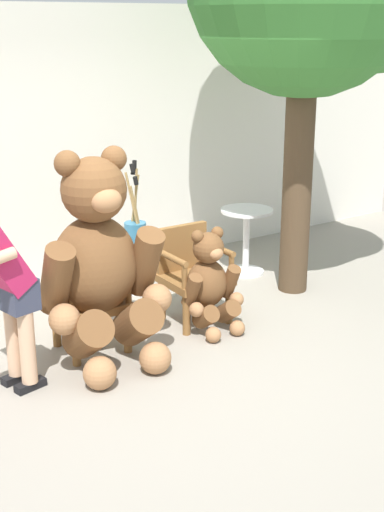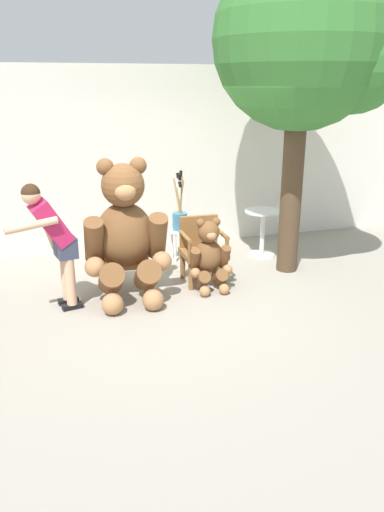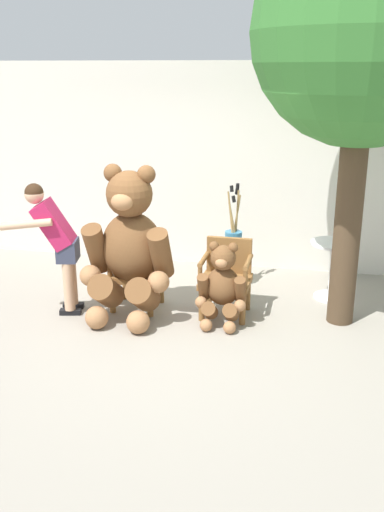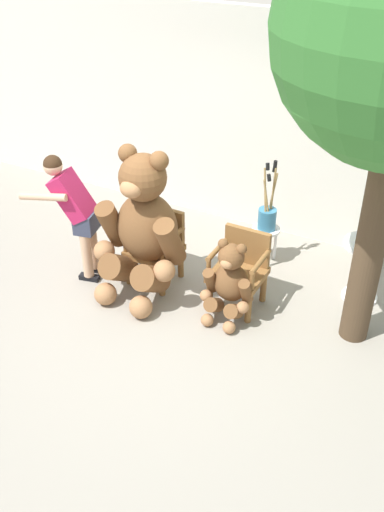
# 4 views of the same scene
# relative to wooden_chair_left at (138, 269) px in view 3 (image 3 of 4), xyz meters

# --- Properties ---
(ground_plane) EXTENTS (60.00, 60.00, 0.00)m
(ground_plane) POSITION_rel_wooden_chair_left_xyz_m (0.52, -0.64, -0.46)
(ground_plane) COLOR gray
(back_wall) EXTENTS (10.00, 0.16, 2.80)m
(back_wall) POSITION_rel_wooden_chair_left_xyz_m (0.52, 1.76, 0.94)
(back_wall) COLOR silver
(back_wall) RESTS_ON ground
(wooden_chair_left) EXTENTS (0.58, 0.54, 0.86)m
(wooden_chair_left) POSITION_rel_wooden_chair_left_xyz_m (0.00, 0.00, 0.00)
(wooden_chair_left) COLOR brown
(wooden_chair_left) RESTS_ON ground
(wooden_chair_right) EXTENTS (0.57, 0.53, 0.86)m
(wooden_chair_right) POSITION_rel_wooden_chair_left_xyz_m (1.05, 0.00, 0.00)
(wooden_chair_right) COLOR brown
(wooden_chair_right) RESTS_ON ground
(teddy_bear_large) EXTENTS (1.03, 0.99, 1.72)m
(teddy_bear_large) POSITION_rel_wooden_chair_left_xyz_m (-0.01, -0.27, 0.38)
(teddy_bear_large) COLOR brown
(teddy_bear_large) RESTS_ON ground
(teddy_bear_small) EXTENTS (0.56, 0.53, 0.93)m
(teddy_bear_small) POSITION_rel_wooden_chair_left_xyz_m (1.05, -0.29, -0.01)
(teddy_bear_small) COLOR brown
(teddy_bear_small) RESTS_ON ground
(person_visitor) EXTENTS (0.77, 0.59, 1.51)m
(person_visitor) POSITION_rel_wooden_chair_left_xyz_m (-0.84, -0.36, 0.44)
(person_visitor) COLOR black
(person_visitor) RESTS_ON ground
(white_stool) EXTENTS (0.34, 0.34, 0.46)m
(white_stool) POSITION_rel_wooden_chair_left_xyz_m (0.99, 0.92, -0.11)
(white_stool) COLOR white
(white_stool) RESTS_ON ground
(brush_bucket) EXTENTS (0.22, 0.22, 0.88)m
(brush_bucket) POSITION_rel_wooden_chair_left_xyz_m (0.99, 0.92, 0.18)
(brush_bucket) COLOR teal
(brush_bucket) RESTS_ON white_stool
(round_side_table) EXTENTS (0.56, 0.56, 0.72)m
(round_side_table) POSITION_rel_wooden_chair_left_xyz_m (2.24, 0.71, -0.01)
(round_side_table) COLOR white
(round_side_table) RESTS_ON ground
(patio_tree) EXTENTS (2.34, 2.23, 4.16)m
(patio_tree) POSITION_rel_wooden_chair_left_xyz_m (2.43, -0.01, 2.52)
(patio_tree) COLOR #473523
(patio_tree) RESTS_ON ground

